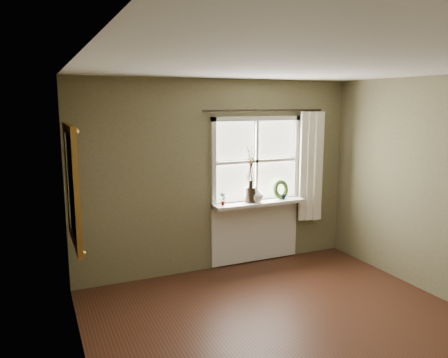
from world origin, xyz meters
TOP-DOWN VIEW (x-y plane):
  - floor at (0.00, 0.00)m, footprint 4.50×4.50m
  - ceiling at (0.00, 0.00)m, footprint 4.50×4.50m
  - wall_back at (0.00, 2.30)m, footprint 4.00×0.10m
  - wall_left at (-2.05, 0.00)m, footprint 0.10×4.50m
  - window_frame at (0.55, 2.23)m, footprint 1.36×0.06m
  - window_sill at (0.55, 2.12)m, footprint 1.36×0.26m
  - window_apron at (0.55, 2.23)m, footprint 1.36×0.04m
  - dark_jug at (0.41, 2.12)m, footprint 0.19×0.19m
  - cream_vase at (0.50, 2.12)m, footprint 0.28×0.28m
  - wreath at (0.92, 2.16)m, footprint 0.31×0.19m
  - potted_plant_left at (-0.01, 2.12)m, footprint 0.11×0.09m
  - potted_plant_right at (0.95, 2.12)m, footprint 0.10×0.09m
  - curtain at (1.39, 2.13)m, footprint 0.36×0.12m
  - curtain_rod at (0.65, 2.17)m, footprint 1.84×0.03m
  - gilt_mirror at (-1.96, 1.56)m, footprint 0.10×1.06m

SIDE VIEW (x-z plane):
  - floor at x=0.00m, z-range 0.00..0.00m
  - window_apron at x=0.55m, z-range 0.02..0.90m
  - window_sill at x=0.55m, z-range 0.88..0.92m
  - potted_plant_right at x=0.95m, z-range 0.92..1.07m
  - potted_plant_left at x=-0.01m, z-range 0.92..1.10m
  - wreath at x=0.92m, z-range 0.88..1.17m
  - dark_jug at x=0.41m, z-range 0.92..1.14m
  - cream_vase at x=0.50m, z-range 0.92..1.14m
  - wall_back at x=0.00m, z-range 0.00..2.60m
  - wall_left at x=-2.05m, z-range 0.00..2.60m
  - curtain at x=1.39m, z-range 0.57..2.16m
  - gilt_mirror at x=-1.96m, z-range 0.82..2.08m
  - window_frame at x=0.55m, z-range 0.86..2.10m
  - curtain_rod at x=0.65m, z-range 2.16..2.20m
  - ceiling at x=0.00m, z-range 2.60..2.60m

